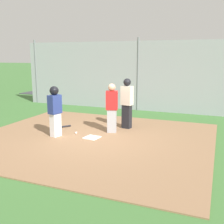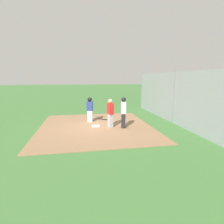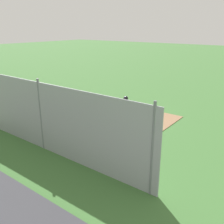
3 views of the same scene
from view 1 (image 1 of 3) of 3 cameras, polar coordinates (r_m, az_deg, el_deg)
ground_plane at (r=8.57m, az=-4.20°, el=-5.58°), size 140.00×140.00×0.00m
dirt_infield at (r=8.57m, az=-4.20°, el=-5.48°), size 7.20×6.40×0.03m
home_plate at (r=8.56m, az=-4.21°, el=-5.32°), size 0.50×0.50×0.02m
catcher at (r=8.96m, az=-0.03°, el=0.98°), size 0.44×0.36×1.63m
umpire at (r=9.49m, az=3.13°, el=2.03°), size 0.42×0.33×1.75m
runner at (r=8.69m, az=-11.85°, el=0.77°), size 0.34×0.43×1.59m
baseball_bat at (r=9.85m, az=-10.70°, el=-3.10°), size 0.52×0.64×0.06m
baseball at (r=9.01m, az=-7.51°, el=-4.34°), size 0.07×0.07×0.07m
backstop_fence at (r=12.83m, az=5.41°, el=7.47°), size 12.00×0.10×3.35m
parking_lot at (r=17.80m, az=9.85°, el=3.41°), size 18.00×5.20×0.04m
parked_car_dark at (r=17.00m, az=18.55°, el=4.60°), size 4.26×2.01×1.28m
parked_car_green at (r=18.14m, az=11.20°, el=5.40°), size 4.23×1.94×1.28m
parked_car_silver at (r=20.04m, az=-7.82°, el=6.10°), size 4.43×2.42×1.28m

